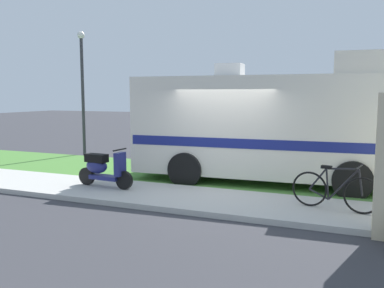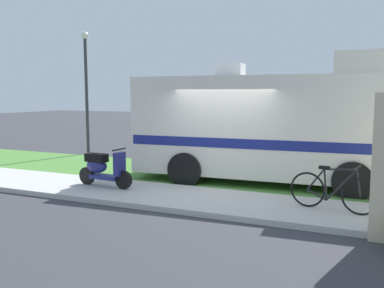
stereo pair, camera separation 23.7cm
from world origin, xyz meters
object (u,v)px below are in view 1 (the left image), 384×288
(scooter, at_px, (103,168))
(street_lamp_post, at_px, (82,82))
(pickup_truck_near, at_px, (280,132))
(motorhome_rv, at_px, (271,124))
(bicycle, at_px, (335,190))

(scooter, bearing_deg, street_lamp_post, 130.82)
(pickup_truck_near, height_order, street_lamp_post, street_lamp_post)
(motorhome_rv, bearing_deg, scooter, -145.49)
(scooter, xyz_separation_m, bicycle, (5.37, -0.02, -0.07))
(bicycle, height_order, pickup_truck_near, pickup_truck_near)
(bicycle, relative_size, pickup_truck_near, 0.29)
(motorhome_rv, distance_m, pickup_truck_near, 4.83)
(scooter, xyz_separation_m, street_lamp_post, (-4.07, 4.72, 2.26))
(pickup_truck_near, distance_m, street_lamp_post, 7.76)
(motorhome_rv, xyz_separation_m, scooter, (-3.61, -2.48, -1.01))
(scooter, height_order, pickup_truck_near, pickup_truck_near)
(motorhome_rv, bearing_deg, pickup_truck_near, 96.97)
(motorhome_rv, xyz_separation_m, pickup_truck_near, (-0.58, 4.75, -0.62))
(motorhome_rv, xyz_separation_m, street_lamp_post, (-7.68, 2.23, 1.25))
(motorhome_rv, height_order, bicycle, motorhome_rv)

